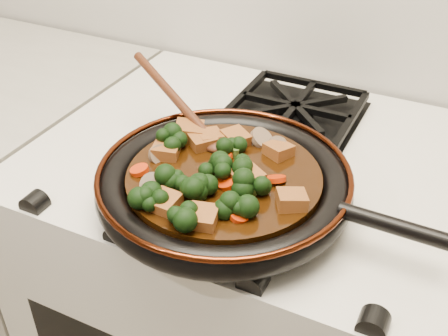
% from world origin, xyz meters
% --- Properties ---
extents(stove, '(0.76, 0.60, 0.90)m').
position_xyz_m(stove, '(0.00, 1.69, 0.45)').
color(stove, silver).
rests_on(stove, ground).
extents(burner_grate_front, '(0.23, 0.23, 0.03)m').
position_xyz_m(burner_grate_front, '(0.00, 1.55, 0.91)').
color(burner_grate_front, black).
rests_on(burner_grate_front, stove).
extents(burner_grate_back, '(0.23, 0.23, 0.03)m').
position_xyz_m(burner_grate_back, '(0.00, 1.83, 0.91)').
color(burner_grate_back, black).
rests_on(burner_grate_back, stove).
extents(skillet, '(0.49, 0.37, 0.05)m').
position_xyz_m(skillet, '(0.00, 1.53, 0.94)').
color(skillet, black).
rests_on(skillet, burner_grate_front).
extents(braising_sauce, '(0.28, 0.28, 0.02)m').
position_xyz_m(braising_sauce, '(-0.00, 1.53, 0.95)').
color(braising_sauce, black).
rests_on(braising_sauce, skillet).
extents(tofu_cube_0, '(0.06, 0.06, 0.03)m').
position_xyz_m(tofu_cube_0, '(0.04, 1.53, 0.97)').
color(tofu_cube_0, brown).
rests_on(tofu_cube_0, braising_sauce).
extents(tofu_cube_1, '(0.05, 0.05, 0.03)m').
position_xyz_m(tofu_cube_1, '(0.05, 1.61, 0.97)').
color(tofu_cube_1, brown).
rests_on(tofu_cube_1, braising_sauce).
extents(tofu_cube_2, '(0.05, 0.05, 0.02)m').
position_xyz_m(tofu_cube_2, '(-0.10, 1.54, 0.97)').
color(tofu_cube_2, brown).
rests_on(tofu_cube_2, braising_sauce).
extents(tofu_cube_3, '(0.05, 0.05, 0.03)m').
position_xyz_m(tofu_cube_3, '(0.11, 1.51, 0.97)').
color(tofu_cube_3, brown).
rests_on(tofu_cube_3, braising_sauce).
extents(tofu_cube_4, '(0.06, 0.06, 0.03)m').
position_xyz_m(tofu_cube_4, '(-0.09, 1.60, 0.97)').
color(tofu_cube_4, brown).
rests_on(tofu_cube_4, braising_sauce).
extents(tofu_cube_5, '(0.05, 0.05, 0.02)m').
position_xyz_m(tofu_cube_5, '(-0.02, 1.61, 0.97)').
color(tofu_cube_5, brown).
rests_on(tofu_cube_5, braising_sauce).
extents(tofu_cube_6, '(0.05, 0.05, 0.02)m').
position_xyz_m(tofu_cube_6, '(-0.06, 1.59, 0.97)').
color(tofu_cube_6, brown).
rests_on(tofu_cube_6, braising_sauce).
extents(tofu_cube_7, '(0.04, 0.04, 0.02)m').
position_xyz_m(tofu_cube_7, '(-0.04, 1.43, 0.97)').
color(tofu_cube_7, brown).
rests_on(tofu_cube_7, braising_sauce).
extents(tofu_cube_8, '(0.05, 0.05, 0.02)m').
position_xyz_m(tofu_cube_8, '(-0.06, 1.60, 0.97)').
color(tofu_cube_8, brown).
rests_on(tofu_cube_8, braising_sauce).
extents(tofu_cube_9, '(0.05, 0.05, 0.02)m').
position_xyz_m(tofu_cube_9, '(0.02, 1.43, 0.97)').
color(tofu_cube_9, brown).
rests_on(tofu_cube_9, braising_sauce).
extents(broccoli_floret_0, '(0.08, 0.09, 0.07)m').
position_xyz_m(broccoli_floret_0, '(-0.00, 1.52, 0.97)').
color(broccoli_floret_0, black).
rests_on(broccoli_floret_0, braising_sauce).
extents(broccoli_floret_1, '(0.08, 0.08, 0.06)m').
position_xyz_m(broccoli_floret_1, '(0.02, 1.54, 0.97)').
color(broccoli_floret_1, black).
rests_on(broccoli_floret_1, braising_sauce).
extents(broccoli_floret_2, '(0.08, 0.07, 0.07)m').
position_xyz_m(broccoli_floret_2, '(0.06, 1.51, 0.97)').
color(broccoli_floret_2, black).
rests_on(broccoli_floret_2, braising_sauce).
extents(broccoli_floret_3, '(0.08, 0.08, 0.06)m').
position_xyz_m(broccoli_floret_3, '(-0.01, 1.58, 0.97)').
color(broccoli_floret_3, black).
rests_on(broccoli_floret_3, braising_sauce).
extents(broccoli_floret_4, '(0.09, 0.09, 0.06)m').
position_xyz_m(broccoli_floret_4, '(0.05, 1.46, 0.97)').
color(broccoli_floret_4, black).
rests_on(broccoli_floret_4, braising_sauce).
extents(broccoli_floret_5, '(0.09, 0.08, 0.08)m').
position_xyz_m(broccoli_floret_5, '(-0.10, 1.56, 0.97)').
color(broccoli_floret_5, black).
rests_on(broccoli_floret_5, braising_sauce).
extents(broccoli_floret_6, '(0.07, 0.08, 0.07)m').
position_xyz_m(broccoli_floret_6, '(-0.04, 1.46, 0.97)').
color(broccoli_floret_6, black).
rests_on(broccoli_floret_6, braising_sauce).
extents(broccoli_floret_7, '(0.08, 0.09, 0.06)m').
position_xyz_m(broccoli_floret_7, '(0.00, 1.41, 0.97)').
color(broccoli_floret_7, black).
rests_on(broccoli_floret_7, braising_sauce).
extents(broccoli_floret_8, '(0.09, 0.09, 0.06)m').
position_xyz_m(broccoli_floret_8, '(-0.00, 1.47, 0.97)').
color(broccoli_floret_8, black).
rests_on(broccoli_floret_8, braising_sauce).
extents(broccoli_floret_9, '(0.07, 0.08, 0.08)m').
position_xyz_m(broccoli_floret_9, '(-0.05, 1.43, 0.97)').
color(broccoli_floret_9, black).
rests_on(broccoli_floret_9, braising_sauce).
extents(carrot_coin_0, '(0.03, 0.03, 0.02)m').
position_xyz_m(carrot_coin_0, '(-0.11, 1.48, 0.96)').
color(carrot_coin_0, '#BE2705').
rests_on(carrot_coin_0, braising_sauce).
extents(carrot_coin_1, '(0.03, 0.03, 0.02)m').
position_xyz_m(carrot_coin_1, '(-0.02, 1.57, 0.96)').
color(carrot_coin_1, '#BE2705').
rests_on(carrot_coin_1, braising_sauce).
extents(carrot_coin_2, '(0.03, 0.03, 0.02)m').
position_xyz_m(carrot_coin_2, '(0.07, 1.55, 0.96)').
color(carrot_coin_2, '#BE2705').
rests_on(carrot_coin_2, braising_sauce).
extents(carrot_coin_3, '(0.03, 0.03, 0.02)m').
position_xyz_m(carrot_coin_3, '(0.06, 1.46, 0.96)').
color(carrot_coin_3, '#BE2705').
rests_on(carrot_coin_3, braising_sauce).
extents(carrot_coin_4, '(0.03, 0.03, 0.02)m').
position_xyz_m(carrot_coin_4, '(0.02, 1.51, 0.96)').
color(carrot_coin_4, '#BE2705').
rests_on(carrot_coin_4, braising_sauce).
extents(mushroom_slice_0, '(0.04, 0.03, 0.03)m').
position_xyz_m(mushroom_slice_0, '(-0.07, 1.46, 0.97)').
color(mushroom_slice_0, brown).
rests_on(mushroom_slice_0, braising_sauce).
extents(mushroom_slice_1, '(0.03, 0.04, 0.03)m').
position_xyz_m(mushroom_slice_1, '(-0.10, 1.53, 0.97)').
color(mushroom_slice_1, brown).
rests_on(mushroom_slice_1, braising_sauce).
extents(mushroom_slice_2, '(0.04, 0.04, 0.03)m').
position_xyz_m(mushroom_slice_2, '(0.01, 1.63, 0.97)').
color(mushroom_slice_2, brown).
rests_on(mushroom_slice_2, braising_sauce).
extents(mushroom_slice_3, '(0.03, 0.03, 0.03)m').
position_xyz_m(mushroom_slice_3, '(0.04, 1.63, 0.97)').
color(mushroom_slice_3, brown).
rests_on(mushroom_slice_3, braising_sauce).
extents(wooden_spoon, '(0.15, 0.10, 0.24)m').
position_xyz_m(wooden_spoon, '(-0.11, 1.63, 0.98)').
color(wooden_spoon, '#431E0E').
rests_on(wooden_spoon, braising_sauce).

